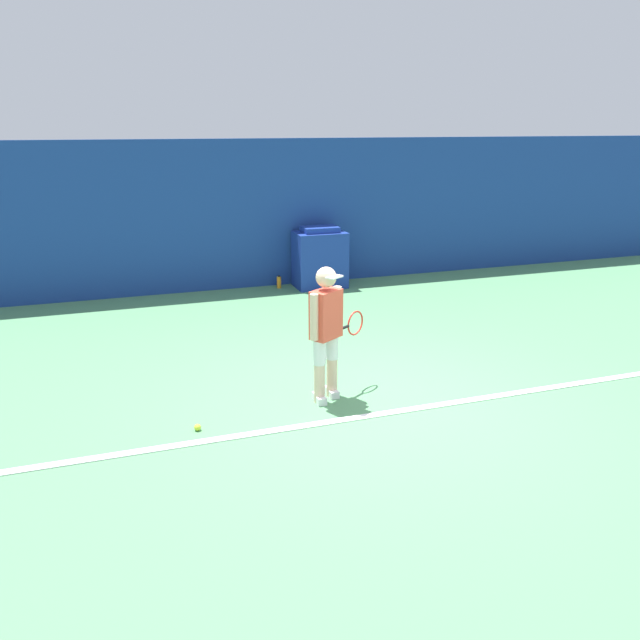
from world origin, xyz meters
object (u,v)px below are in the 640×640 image
tennis_player (327,328)px  covered_chair (320,258)px  water_bottle (279,282)px  tennis_ball (198,427)px

tennis_player → covered_chair: size_ratio=1.33×
tennis_player → water_bottle: tennis_player is taller
water_bottle → tennis_player: bearing=-98.9°
tennis_player → covered_chair: (1.52, 4.74, -0.28)m
tennis_ball → covered_chair: covered_chair is taller
water_bottle → tennis_ball: bearing=-113.3°
tennis_ball → covered_chair: size_ratio=0.06×
tennis_ball → water_bottle: bearing=66.7°
covered_chair → tennis_ball: bearing=-120.6°
tennis_ball → covered_chair: 5.89m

